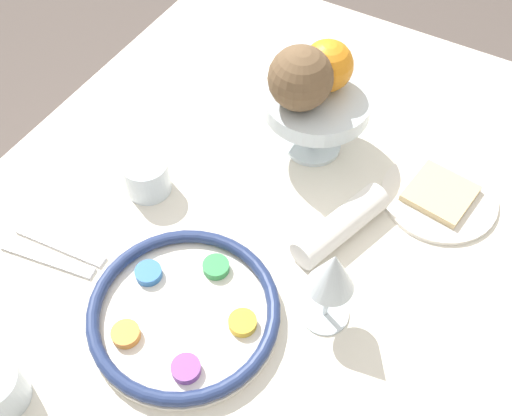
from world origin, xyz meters
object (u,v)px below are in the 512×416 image
object	(u,v)px
orange_fruit	(325,65)
cup_mid	(147,176)
seder_plate	(184,312)
coconut	(300,78)
napkin_roll	(341,225)
fruit_stand	(318,107)
wine_glass	(332,275)
bread_plate	(439,196)
cup_near	(296,64)

from	to	relation	value
orange_fruit	cup_mid	bearing A→B (deg)	142.75
seder_plate	orange_fruit	world-z (taller)	orange_fruit
coconut	napkin_roll	bearing A→B (deg)	-129.84
fruit_stand	cup_mid	bearing A→B (deg)	138.74
wine_glass	bread_plate	bearing A→B (deg)	-13.84
fruit_stand	orange_fruit	world-z (taller)	orange_fruit
wine_glass	fruit_stand	world-z (taller)	wine_glass
napkin_roll	cup_mid	size ratio (longest dim) A/B	2.43
fruit_stand	orange_fruit	size ratio (longest dim) A/B	2.13
napkin_roll	bread_plate	bearing A→B (deg)	-37.18
wine_glass	cup_near	size ratio (longest dim) A/B	2.05
wine_glass	napkin_roll	distance (m)	0.17
cup_mid	seder_plate	bearing A→B (deg)	-132.20
wine_glass	orange_fruit	xyz separation A→B (m)	(0.32, 0.17, 0.05)
seder_plate	fruit_stand	world-z (taller)	fruit_stand
napkin_roll	cup_mid	bearing A→B (deg)	103.22
seder_plate	fruit_stand	distance (m)	0.41
fruit_stand	orange_fruit	bearing A→B (deg)	12.79
seder_plate	coconut	xyz separation A→B (m)	(0.37, 0.01, 0.16)
cup_near	cup_mid	distance (m)	0.39
seder_plate	cup_near	bearing A→B (deg)	10.95
orange_fruit	napkin_roll	xyz separation A→B (m)	(-0.18, -0.13, -0.14)
seder_plate	orange_fruit	distance (m)	0.46
wine_glass	cup_mid	bearing A→B (deg)	79.79
wine_glass	coconut	xyz separation A→B (m)	(0.26, 0.19, 0.06)
cup_mid	napkin_roll	bearing A→B (deg)	-76.78
cup_near	cup_mid	size ratio (longest dim) A/B	1.00
seder_plate	wine_glass	size ratio (longest dim) A/B	1.79
cup_near	coconut	bearing A→B (deg)	-152.54
wine_glass	napkin_roll	xyz separation A→B (m)	(0.14, 0.04, -0.09)
cup_mid	bread_plate	bearing A→B (deg)	-62.60
fruit_stand	cup_mid	distance (m)	0.31
coconut	cup_near	xyz separation A→B (m)	(0.19, 0.10, -0.14)
wine_glass	cup_mid	world-z (taller)	wine_glass
seder_plate	coconut	world-z (taller)	coconut
orange_fruit	bread_plate	bearing A→B (deg)	-96.68
coconut	bread_plate	size ratio (longest dim) A/B	0.54
napkin_roll	orange_fruit	bearing A→B (deg)	35.71
seder_plate	fruit_stand	bearing A→B (deg)	-1.50
orange_fruit	coconut	distance (m)	0.06
bread_plate	cup_near	world-z (taller)	cup_near
bread_plate	cup_near	bearing A→B (deg)	66.49
seder_plate	cup_mid	distance (m)	0.26
fruit_stand	cup_mid	world-z (taller)	fruit_stand
orange_fruit	bread_plate	xyz separation A→B (m)	(-0.03, -0.24, -0.16)
napkin_roll	seder_plate	bearing A→B (deg)	151.73
bread_plate	napkin_roll	xyz separation A→B (m)	(-0.15, 0.12, 0.02)
wine_glass	cup_mid	distance (m)	0.38
coconut	bread_plate	bearing A→B (deg)	-83.28
coconut	cup_near	bearing A→B (deg)	27.46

